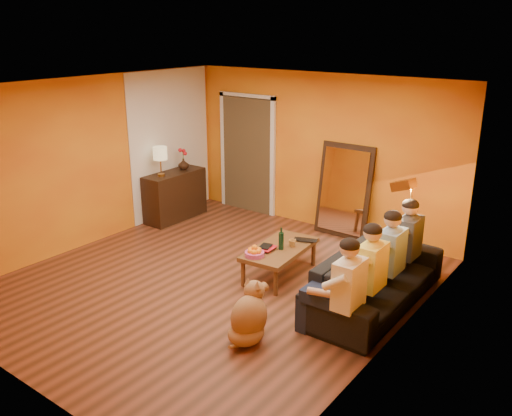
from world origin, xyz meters
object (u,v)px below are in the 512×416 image
Objects in this scene: dog at (249,313)px; wine_bottle at (281,239)px; sofa at (376,279)px; person_mid_left at (371,274)px; tumbler at (292,243)px; person_far_right at (408,245)px; sideboard at (175,195)px; person_far_left at (349,292)px; laptop at (305,241)px; person_mid_right at (391,259)px; floor_lamp at (408,235)px; mirror_frame at (344,191)px; coffee_table at (280,261)px; table_lamp at (161,162)px; vase at (184,164)px.

wine_bottle is at bearing 101.91° from dog.
sofa is 7.42× the size of wine_bottle.
tumbler is at bearing 159.50° from person_mid_left.
person_mid_left is at bearing -90.00° from person_far_right.
tumbler is (2.95, -0.70, 0.04)m from sideboard.
sideboard is 0.97× the size of person_far_left.
person_far_left is at bearing -63.46° from laptop.
sofa is 1.27m from laptop.
person_mid_right is (4.37, -0.68, 0.18)m from sideboard.
mirror_frame is at bearing 152.60° from floor_lamp.
coffee_table is (-1.41, -0.04, -0.13)m from sofa.
person_mid_left is at bearing -55.66° from mirror_frame.
tumbler is (2.95, -0.40, -0.64)m from table_lamp.
person_far_right is at bearing 21.90° from tumbler.
dog is 0.57× the size of person_far_left.
sofa is 1.38m from wine_bottle.
table_lamp is at bearing 161.26° from person_far_left.
person_far_left is (1.54, -0.96, 0.40)m from coffee_table.
laptop is at bearing 57.70° from coffee_table.
tumbler reaches higher than laptop.
person_far_right is at bearing -5.43° from laptop.
mirror_frame is at bearing 142.50° from person_far_right.
dog reaches higher than tumbler.
dog is at bearing -126.84° from person_mid_left.
person_mid_left reaches higher than sofa.
coffee_table is 1.71m from dog.
tumbler is at bearing -17.88° from vase.
person_far_left is 0.55m from person_mid_left.
laptop is 3.14m from vase.
person_mid_left is 1.57m from laptop.
wine_bottle is at bearing -16.84° from sideboard.
laptop is (-1.36, 1.31, -0.18)m from person_far_left.
mirror_frame reaches higher than tumbler.
mirror_frame is at bearing 124.34° from person_mid_left.
coffee_table is 3.12m from vase.
floor_lamp is 1.54m from tumbler.
person_far_right is (0.00, 1.10, 0.00)m from person_mid_left.
person_far_left is at bearing -31.45° from wine_bottle.
person_far_right reaches higher than laptop.
person_mid_left is at bearing -15.75° from sideboard.
wine_bottle is 0.93× the size of laptop.
sideboard is 4.24m from dog.
floor_lamp reaches higher than person_far_right.
sideboard is at bearing 90.00° from table_lamp.
sofa is 1.89× the size of person_far_right.
person_mid_right is at bearing -52.43° from sofa.
wine_bottle is (2.88, -0.57, -0.53)m from table_lamp.
table_lamp is 4.64m from person_far_left.
sideboard is 3.05m from laptop.
wine_bottle is (-1.46, -0.78, -0.14)m from floor_lamp.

